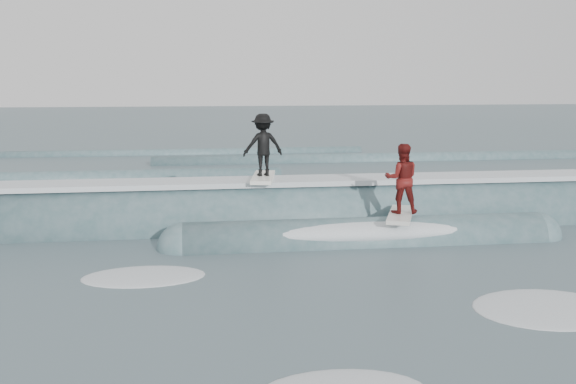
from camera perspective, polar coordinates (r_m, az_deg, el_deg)
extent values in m
plane|color=#3F565C|center=(13.17, 2.30, -7.72)|extent=(160.00, 160.00, 0.00)
cylinder|color=#38595E|center=(17.87, -0.43, -2.91)|extent=(19.68, 2.31, 2.31)
cylinder|color=#38595E|center=(16.10, 6.95, -4.45)|extent=(9.00, 1.26, 1.26)
sphere|color=#38595E|center=(15.61, -9.31, -4.98)|extent=(1.26, 1.26, 1.26)
sphere|color=#38595E|center=(17.76, 21.18, -3.70)|extent=(1.26, 1.26, 1.26)
cube|color=white|center=(17.63, -0.43, 0.97)|extent=(18.00, 1.30, 0.14)
ellipsoid|color=white|center=(16.03, 6.98, -3.42)|extent=(7.60, 1.30, 0.60)
cube|color=white|center=(17.55, -2.23, 1.32)|extent=(0.87, 2.06, 0.10)
imported|color=black|center=(17.44, -2.25, 4.22)|extent=(1.18, 0.80, 1.69)
cube|color=silver|center=(16.18, 9.97, -1.99)|extent=(1.24, 2.06, 0.10)
imported|color=#5C1311|center=(16.02, 10.07, 1.20)|extent=(0.93, 0.77, 1.72)
ellipsoid|color=white|center=(13.63, -12.71, -7.34)|extent=(2.55, 1.74, 0.10)
ellipsoid|color=white|center=(12.43, 22.02, -9.59)|extent=(2.93, 1.99, 0.10)
cylinder|color=#38595E|center=(27.76, -23.84, 0.92)|extent=(22.00, 0.70, 0.70)
cylinder|color=#38595E|center=(31.79, 8.13, 2.76)|extent=(22.00, 0.80, 0.80)
cylinder|color=#38595E|center=(34.66, -11.50, 3.26)|extent=(22.00, 0.60, 0.60)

